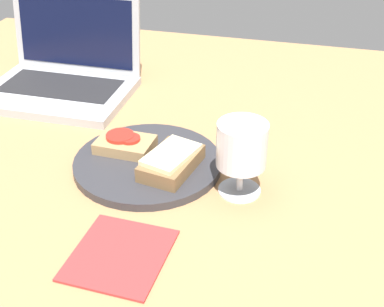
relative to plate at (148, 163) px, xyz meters
The scene contains 7 objects.
wooden_table 3.15cm from the plate, 56.90° to the right, with size 140.00×140.00×3.00cm, color #B27F51.
plate is the anchor object (origin of this frame).
sandwich_with_cheese 5.91cm from the plate, 24.91° to the right, with size 9.34×13.00×3.42cm.
sandwich_with_tomato 5.84cm from the plate, 154.80° to the left, with size 10.23×7.30×2.63cm.
wine_glass 18.81cm from the plate, 10.67° to the right, with size 8.02×8.02×12.54cm.
laptop 37.55cm from the plate, 138.50° to the left, with size 31.12×25.21×20.10cm.
napkin 22.79cm from the plate, 81.30° to the right, with size 12.91×14.37×0.40cm, color #B23333.
Camera 1 is at (26.03, -71.99, 54.71)cm, focal length 50.00 mm.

